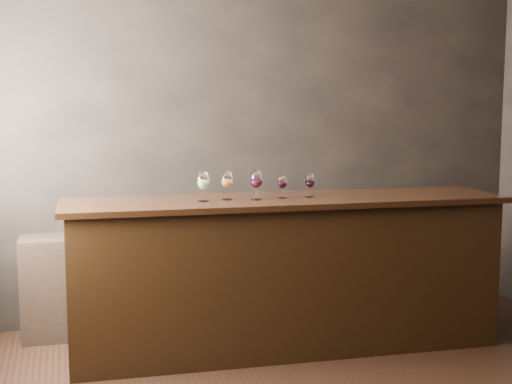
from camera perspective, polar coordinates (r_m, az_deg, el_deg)
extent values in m
cube|color=black|center=(6.08, -0.93, 3.08)|extent=(5.00, 0.02, 2.80)
cube|color=black|center=(5.35, 2.38, -6.76)|extent=(3.17, 0.77, 1.10)
cube|color=black|center=(5.24, 2.42, -0.68)|extent=(3.27, 0.85, 0.04)
cube|color=black|center=(5.89, -7.43, -6.99)|extent=(2.22, 0.40, 0.80)
cylinder|color=white|center=(5.07, -4.23, -0.72)|extent=(0.07, 0.07, 0.00)
cylinder|color=white|center=(5.06, -4.24, -0.25)|extent=(0.01, 0.01, 0.08)
ellipsoid|color=white|center=(5.05, -4.25, 0.91)|extent=(0.09, 0.09, 0.13)
cylinder|color=white|center=(5.04, -4.25, 1.54)|extent=(0.07, 0.07, 0.01)
ellipsoid|color=#AFBE62|center=(5.05, -4.24, 0.67)|extent=(0.07, 0.07, 0.06)
cylinder|color=white|center=(5.15, -2.33, -0.57)|extent=(0.07, 0.07, 0.00)
cylinder|color=white|center=(5.14, -2.33, -0.13)|extent=(0.01, 0.01, 0.08)
ellipsoid|color=white|center=(5.13, -2.34, 0.96)|extent=(0.09, 0.09, 0.12)
cylinder|color=white|center=(5.12, -2.34, 1.57)|extent=(0.06, 0.06, 0.01)
ellipsoid|color=orange|center=(5.13, -2.34, 0.74)|extent=(0.07, 0.07, 0.06)
cylinder|color=white|center=(5.14, 0.03, -0.58)|extent=(0.08, 0.08, 0.00)
cylinder|color=white|center=(5.13, 0.03, -0.11)|extent=(0.01, 0.01, 0.08)
ellipsoid|color=white|center=(5.12, 0.03, 1.04)|extent=(0.09, 0.09, 0.13)
cylinder|color=white|center=(5.11, 0.03, 1.68)|extent=(0.07, 0.07, 0.01)
ellipsoid|color=black|center=(5.12, 0.03, 0.81)|extent=(0.07, 0.07, 0.06)
cylinder|color=white|center=(5.23, 2.12, -0.45)|extent=(0.06, 0.06, 0.00)
cylinder|color=white|center=(5.23, 2.13, -0.08)|extent=(0.01, 0.01, 0.06)
ellipsoid|color=white|center=(5.22, 2.13, 0.84)|extent=(0.07, 0.07, 0.10)
cylinder|color=white|center=(5.21, 2.13, 1.34)|extent=(0.05, 0.05, 0.01)
ellipsoid|color=black|center=(5.22, 2.13, 0.65)|extent=(0.06, 0.06, 0.05)
cylinder|color=white|center=(5.29, 4.31, -0.38)|extent=(0.06, 0.06, 0.00)
cylinder|color=white|center=(5.28, 4.32, -0.01)|extent=(0.01, 0.01, 0.07)
ellipsoid|color=white|center=(5.27, 4.33, 0.91)|extent=(0.07, 0.07, 0.10)
cylinder|color=white|center=(5.27, 4.33, 1.42)|extent=(0.05, 0.05, 0.01)
ellipsoid|color=black|center=(5.27, 4.33, 0.72)|extent=(0.06, 0.06, 0.05)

